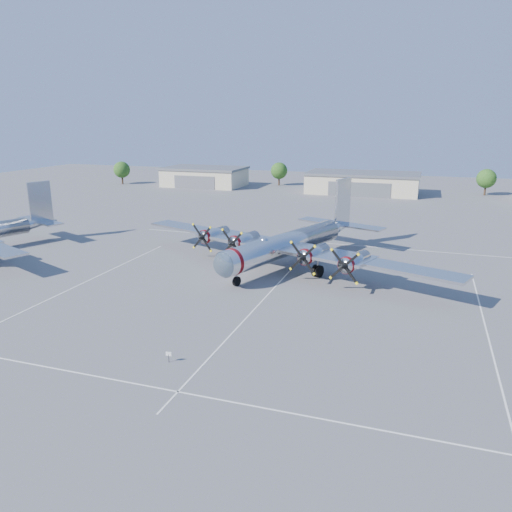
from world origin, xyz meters
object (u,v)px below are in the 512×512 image
(tree_far_west, at_px, (122,170))
(tree_west, at_px, (279,171))
(main_bomber_b29, at_px, (290,265))
(info_placard, at_px, (169,355))
(tree_east, at_px, (486,179))
(hangar_center, at_px, (363,183))
(hangar_west, at_px, (205,176))

(tree_far_west, height_order, tree_west, same)
(tree_far_west, distance_m, main_bomber_b29, 96.23)
(tree_far_west, relative_size, main_bomber_b29, 0.14)
(tree_west, height_order, info_placard, tree_west)
(tree_west, bearing_deg, tree_east, -2.08)
(tree_far_west, bearing_deg, info_placard, -55.05)
(hangar_center, bearing_deg, tree_east, 11.38)
(hangar_center, relative_size, tree_far_west, 4.31)
(hangar_west, relative_size, tree_east, 3.40)
(tree_far_west, distance_m, tree_east, 100.50)
(hangar_west, relative_size, hangar_center, 0.79)
(hangar_center, relative_size, main_bomber_b29, 0.61)
(tree_east, relative_size, info_placard, 7.34)
(hangar_west, bearing_deg, tree_far_west, -170.99)
(hangar_center, xyz_separation_m, tree_east, (30.00, 6.04, 1.51))
(main_bomber_b29, relative_size, info_placard, 51.43)
(main_bomber_b29, bearing_deg, hangar_center, 109.45)
(info_placard, bearing_deg, hangar_center, 80.96)
(tree_west, distance_m, info_placard, 110.50)
(hangar_center, relative_size, tree_west, 4.31)
(tree_far_west, xyz_separation_m, info_placard, (67.23, -96.18, -3.59))
(hangar_west, xyz_separation_m, info_placard, (42.23, -100.15, -2.08))
(tree_east, xyz_separation_m, main_bomber_b29, (-30.61, -76.55, -4.22))
(hangar_west, height_order, tree_east, tree_east)
(hangar_center, height_order, tree_far_west, tree_far_west)
(tree_west, distance_m, tree_east, 55.04)
(main_bomber_b29, xyz_separation_m, info_placard, (-2.16, -29.64, 0.64))
(tree_east, height_order, info_placard, tree_east)
(hangar_west, bearing_deg, hangar_center, -0.00)
(tree_west, height_order, main_bomber_b29, tree_west)
(tree_west, xyz_separation_m, tree_east, (55.00, -2.00, 0.00))
(tree_far_west, height_order, tree_east, same)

